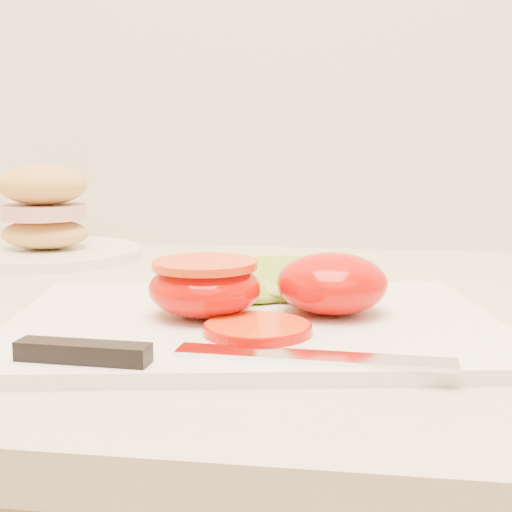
# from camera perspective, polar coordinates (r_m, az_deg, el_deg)

# --- Properties ---
(cutting_board) EXTENTS (0.40, 0.32, 0.01)m
(cutting_board) POSITION_cam_1_polar(r_m,az_deg,el_deg) (0.54, -0.16, -5.39)
(cutting_board) COLOR white
(cutting_board) RESTS_ON counter
(tomato_half_dome) EXTENTS (0.09, 0.09, 0.05)m
(tomato_half_dome) POSITION_cam_1_polar(r_m,az_deg,el_deg) (0.55, 6.11, -2.18)
(tomato_half_dome) COLOR red
(tomato_half_dome) RESTS_ON cutting_board
(tomato_half_cut) EXTENTS (0.09, 0.09, 0.04)m
(tomato_half_cut) POSITION_cam_1_polar(r_m,az_deg,el_deg) (0.54, -4.11, -2.39)
(tomato_half_cut) COLOR red
(tomato_half_cut) RESTS_ON cutting_board
(tomato_slice_0) EXTENTS (0.07, 0.07, 0.01)m
(tomato_slice_0) POSITION_cam_1_polar(r_m,az_deg,el_deg) (0.49, 0.13, -5.81)
(tomato_slice_0) COLOR #D55218
(tomato_slice_0) RESTS_ON cutting_board
(lettuce_leaf_0) EXTENTS (0.16, 0.13, 0.03)m
(lettuce_leaf_0) POSITION_cam_1_polar(r_m,az_deg,el_deg) (0.61, -1.76, -2.01)
(lettuce_leaf_0) COLOR #87AB2D
(lettuce_leaf_0) RESTS_ON cutting_board
(lettuce_leaf_1) EXTENTS (0.14, 0.12, 0.03)m
(lettuce_leaf_1) POSITION_cam_1_polar(r_m,az_deg,el_deg) (0.62, 2.45, -1.83)
(lettuce_leaf_1) COLOR #87AB2D
(lettuce_leaf_1) RESTS_ON cutting_board
(knife) EXTENTS (0.27, 0.05, 0.01)m
(knife) POSITION_cam_1_polar(r_m,az_deg,el_deg) (0.44, -6.57, -7.80)
(knife) COLOR silver
(knife) RESTS_ON cutting_board
(sandwich_plate) EXTENTS (0.23, 0.23, 0.11)m
(sandwich_plate) POSITION_cam_1_polar(r_m,az_deg,el_deg) (0.90, -16.54, 2.37)
(sandwich_plate) COLOR white
(sandwich_plate) RESTS_ON counter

